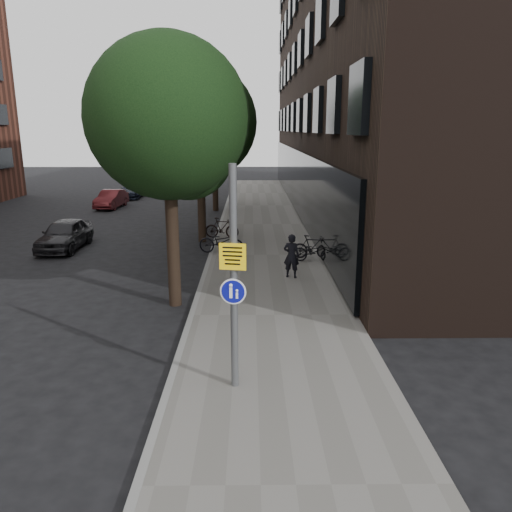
{
  "coord_description": "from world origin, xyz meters",
  "views": [
    {
      "loc": [
        -0.38,
        -9.36,
        5.0
      ],
      "look_at": [
        -0.26,
        2.42,
        2.0
      ],
      "focal_mm": 35.0,
      "sensor_mm": 36.0,
      "label": 1
    }
  ],
  "objects_px": {
    "pedestrian": "(291,256)",
    "parked_car_near": "(65,234)",
    "parked_bike_facade_near": "(314,251)",
    "signpost": "(234,279)"
  },
  "relations": [
    {
      "from": "parked_bike_facade_near",
      "to": "pedestrian",
      "type": "bearing_deg",
      "value": 167.23
    },
    {
      "from": "pedestrian",
      "to": "parked_bike_facade_near",
      "type": "relative_size",
      "value": 0.95
    },
    {
      "from": "signpost",
      "to": "pedestrian",
      "type": "distance_m",
      "value": 7.67
    },
    {
      "from": "parked_bike_facade_near",
      "to": "parked_car_near",
      "type": "bearing_deg",
      "value": 89.4
    },
    {
      "from": "pedestrian",
      "to": "parked_car_near",
      "type": "xyz_separation_m",
      "value": [
        -9.32,
        4.72,
        -0.22
      ]
    },
    {
      "from": "signpost",
      "to": "parked_car_near",
      "type": "relative_size",
      "value": 1.14
    },
    {
      "from": "signpost",
      "to": "parked_bike_facade_near",
      "type": "height_order",
      "value": "signpost"
    },
    {
      "from": "signpost",
      "to": "pedestrian",
      "type": "bearing_deg",
      "value": 86.67
    },
    {
      "from": "parked_car_near",
      "to": "signpost",
      "type": "bearing_deg",
      "value": -56.8
    },
    {
      "from": "pedestrian",
      "to": "parked_car_near",
      "type": "relative_size",
      "value": 0.4
    }
  ]
}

